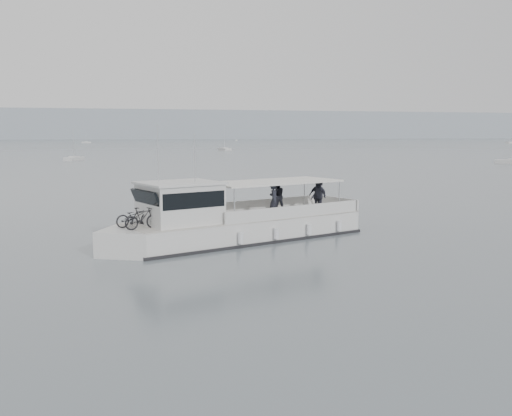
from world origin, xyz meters
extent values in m
plane|color=slate|center=(0.00, 0.00, 0.00)|extent=(1400.00, 1400.00, 0.00)
cube|color=#939EA8|center=(0.00, 560.00, 14.00)|extent=(1400.00, 90.00, 28.00)
cube|color=silver|center=(-1.48, -0.08, 0.47)|extent=(12.88, 7.47, 1.35)
cube|color=silver|center=(-7.34, -2.25, 0.47)|extent=(3.18, 3.18, 1.35)
cube|color=beige|center=(-1.48, -0.08, 1.15)|extent=(12.88, 7.47, 0.06)
cube|color=black|center=(-1.48, -0.08, 0.05)|extent=(13.11, 7.66, 0.19)
cube|color=silver|center=(-0.28, 2.08, 1.46)|extent=(7.85, 3.00, 0.62)
cube|color=silver|center=(0.84, -0.93, 1.46)|extent=(7.85, 3.00, 0.62)
cube|color=silver|center=(4.33, 2.08, 1.46)|extent=(1.26, 3.16, 0.62)
cube|color=silver|center=(-4.99, -1.38, 2.08)|extent=(4.10, 3.80, 1.87)
cube|color=black|center=(-6.51, -1.94, 2.24)|extent=(1.45, 2.64, 1.21)
cube|color=black|center=(-4.99, -1.38, 2.40)|extent=(3.92, 3.76, 0.73)
cube|color=silver|center=(-4.99, -1.38, 3.07)|extent=(4.37, 4.06, 0.10)
cube|color=white|center=(0.08, 0.50, 2.86)|extent=(7.73, 5.39, 0.08)
cylinder|color=silver|center=(-2.53, -2.02, 2.00)|extent=(0.08, 0.08, 1.72)
cylinder|color=silver|center=(-3.55, 0.71, 2.00)|extent=(0.08, 0.08, 1.72)
cylinder|color=silver|center=(3.71, 0.30, 2.00)|extent=(0.08, 0.08, 1.72)
cylinder|color=silver|center=(2.70, 3.03, 2.00)|extent=(0.08, 0.08, 1.72)
cylinder|color=silver|center=(-5.91, -0.72, 4.43)|extent=(0.04, 0.04, 2.71)
cylinder|color=silver|center=(-4.35, -1.92, 4.22)|extent=(0.04, 0.04, 2.29)
cylinder|color=silver|center=(-2.31, -2.34, 0.52)|extent=(0.32, 0.32, 0.52)
cylinder|color=silver|center=(-0.35, -1.61, 0.52)|extent=(0.32, 0.32, 0.52)
cylinder|color=silver|center=(1.60, -0.89, 0.52)|extent=(0.32, 0.32, 0.52)
cylinder|color=silver|center=(3.55, -0.16, 0.52)|extent=(0.32, 0.32, 0.52)
imported|color=black|center=(-7.09, -1.71, 1.61)|extent=(1.89, 1.21, 0.94)
imported|color=black|center=(-6.80, -2.49, 1.64)|extent=(1.71, 1.01, 0.99)
imported|color=#23242F|center=(-0.18, -0.59, 2.02)|extent=(0.65, 0.75, 1.75)
imported|color=#23242F|center=(0.61, 1.48, 2.02)|extent=(0.86, 0.67, 1.75)
imported|color=#23242F|center=(2.64, 0.79, 2.02)|extent=(0.93, 1.09, 1.75)
imported|color=#23242F|center=(3.26, 2.13, 2.02)|extent=(1.30, 1.08, 1.75)
cube|color=silver|center=(28.71, 154.90, 0.30)|extent=(3.38, 7.03, 0.75)
cube|color=silver|center=(28.71, 154.90, 0.62)|extent=(2.30, 2.67, 0.45)
cylinder|color=silver|center=(28.71, 154.90, 4.31)|extent=(0.08, 0.08, 7.42)
cube|color=silver|center=(-19.84, 316.35, 0.30)|extent=(5.27, 1.92, 0.75)
cube|color=silver|center=(-19.84, 316.35, 0.62)|extent=(1.89, 1.54, 0.45)
cylinder|color=silver|center=(-19.84, 316.35, 3.46)|extent=(0.08, 0.08, 5.71)
cube|color=silver|center=(86.23, 394.11, 0.30)|extent=(2.35, 4.92, 0.75)
cube|color=silver|center=(86.23, 394.11, 0.62)|extent=(1.60, 1.87, 0.45)
cube|color=silver|center=(-14.74, 92.39, 0.30)|extent=(3.81, 5.63, 0.75)
cube|color=silver|center=(-14.74, 92.39, 0.62)|extent=(2.16, 2.35, 0.45)
cylinder|color=silver|center=(-14.74, 92.39, 3.57)|extent=(0.08, 0.08, 5.94)
cube|color=silver|center=(209.09, 245.81, 0.30)|extent=(6.59, 4.77, 0.75)
cube|color=silver|center=(209.09, 245.81, 0.62)|extent=(2.81, 2.62, 0.45)
cylinder|color=silver|center=(209.09, 245.81, 4.11)|extent=(0.08, 0.08, 7.01)
camera|label=1|loc=(-8.20, -27.83, 5.35)|focal=40.00mm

